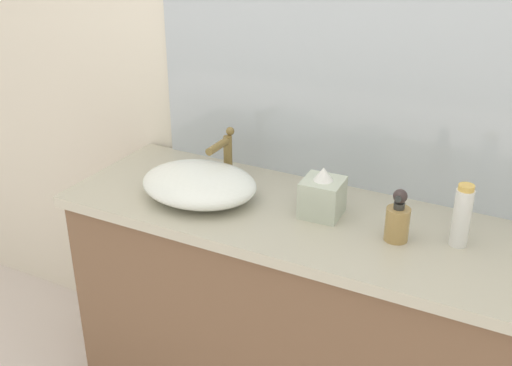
{
  "coord_description": "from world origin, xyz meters",
  "views": [
    {
      "loc": [
        0.64,
        -1.08,
        1.73
      ],
      "look_at": [
        -0.14,
        0.41,
        0.93
      ],
      "focal_mm": 43.6,
      "sensor_mm": 36.0,
      "label": 1
    }
  ],
  "objects_px": {
    "sink_basin": "(199,184)",
    "tissue_box": "(322,195)",
    "lotion_bottle": "(462,216)",
    "soap_dispenser": "(398,220)"
  },
  "relations": [
    {
      "from": "lotion_bottle",
      "to": "tissue_box",
      "type": "bearing_deg",
      "value": -178.54
    },
    {
      "from": "lotion_bottle",
      "to": "tissue_box",
      "type": "xyz_separation_m",
      "value": [
        -0.39,
        -0.01,
        -0.02
      ]
    },
    {
      "from": "lotion_bottle",
      "to": "soap_dispenser",
      "type": "bearing_deg",
      "value": -161.73
    },
    {
      "from": "soap_dispenser",
      "to": "lotion_bottle",
      "type": "distance_m",
      "value": 0.17
    },
    {
      "from": "sink_basin",
      "to": "tissue_box",
      "type": "relative_size",
      "value": 2.43
    },
    {
      "from": "sink_basin",
      "to": "lotion_bottle",
      "type": "height_order",
      "value": "lotion_bottle"
    },
    {
      "from": "sink_basin",
      "to": "tissue_box",
      "type": "distance_m",
      "value": 0.39
    },
    {
      "from": "lotion_bottle",
      "to": "tissue_box",
      "type": "relative_size",
      "value": 1.17
    },
    {
      "from": "sink_basin",
      "to": "lotion_bottle",
      "type": "bearing_deg",
      "value": 6.23
    },
    {
      "from": "tissue_box",
      "to": "lotion_bottle",
      "type": "bearing_deg",
      "value": 1.46
    }
  ]
}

